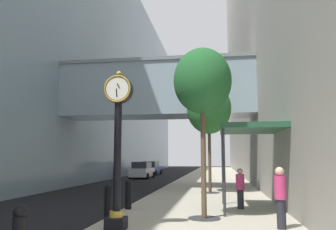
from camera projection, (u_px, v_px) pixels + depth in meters
name	position (u px, v px, depth m)	size (l,w,h in m)	color
ground_plane	(174.00, 183.00, 28.85)	(110.00, 110.00, 0.00)	black
sidewalk_right	(212.00, 180.00, 31.32)	(6.36, 80.00, 0.14)	#BCB29E
building_block_left	(71.00, 59.00, 35.00)	(22.70, 80.00, 25.16)	#849EB2
street_clock	(118.00, 140.00, 9.72)	(0.84, 0.55, 4.65)	black
bollard_third	(108.00, 201.00, 10.85)	(0.27, 0.27, 1.19)	black
bollard_fourth	(128.00, 193.00, 13.28)	(0.27, 0.27, 1.19)	black
street_tree_near	(202.00, 82.00, 11.73)	(2.06, 2.06, 5.94)	#333335
street_tree_mid_near	(209.00, 109.00, 19.90)	(2.67, 2.67, 6.52)	#333335
pedestrian_walking	(240.00, 188.00, 13.34)	(0.37, 0.48, 1.61)	#23232D
pedestrian_by_clock	(280.00, 196.00, 9.62)	(0.40, 0.40, 1.77)	#23232D
storefront_awning	(250.00, 130.00, 13.33)	(2.40, 3.60, 3.30)	#235138
car_white_near	(142.00, 170.00, 34.89)	(2.12, 4.16, 1.74)	silver
car_blue_mid	(151.00, 168.00, 41.87)	(2.23, 4.66, 1.72)	navy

